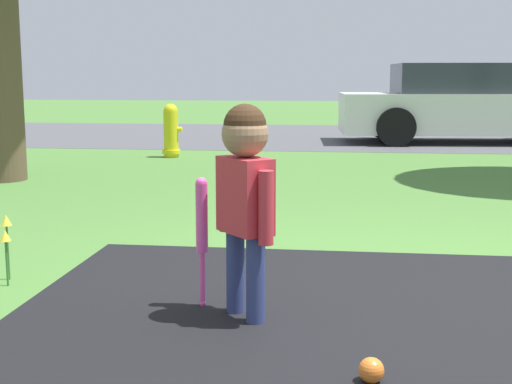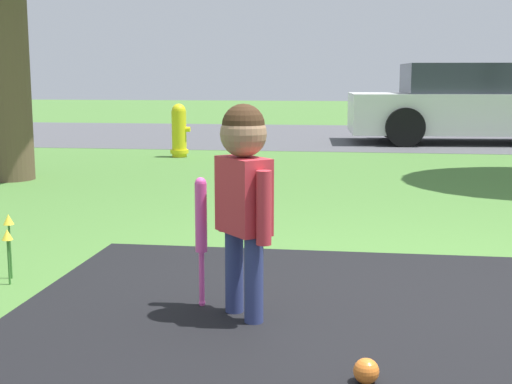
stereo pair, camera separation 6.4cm
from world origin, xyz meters
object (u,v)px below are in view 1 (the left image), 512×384
(child, at_px, (245,181))
(baseball_bat, at_px, (202,223))
(parked_car, at_px, (466,106))
(fire_hydrant, at_px, (171,131))
(sports_ball, at_px, (371,370))

(child, bearing_deg, baseball_bat, -161.14)
(child, height_order, parked_car, parked_car)
(fire_hydrant, xyz_separation_m, parked_car, (4.48, 2.84, 0.27))
(child, relative_size, sports_ball, 10.39)
(fire_hydrant, height_order, parked_car, parked_car)
(sports_ball, bearing_deg, fire_hydrant, 109.41)
(sports_ball, distance_m, parked_car, 10.30)
(baseball_bat, relative_size, sports_ball, 6.67)
(baseball_bat, height_order, sports_ball, baseball_bat)
(child, xyz_separation_m, fire_hydrant, (-1.99, 6.60, -0.29))
(sports_ball, xyz_separation_m, parked_car, (1.92, 10.10, 0.59))
(child, bearing_deg, fire_hydrant, 156.22)
(fire_hydrant, bearing_deg, parked_car, 32.36)
(sports_ball, bearing_deg, baseball_bat, 134.99)
(child, height_order, sports_ball, child)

